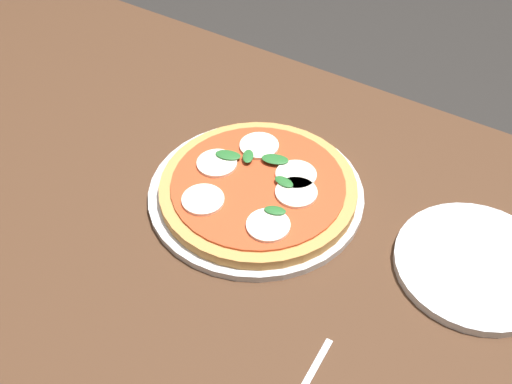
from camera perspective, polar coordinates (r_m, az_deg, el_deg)
The scene contains 4 objects.
dining_table at distance 1.09m, azimuth -4.89°, elevation -4.48°, with size 1.59×0.85×0.77m.
serving_tray at distance 1.01m, azimuth -0.00°, elevation -0.16°, with size 0.34×0.34×0.01m, color silver.
pizza at distance 1.00m, azimuth 0.18°, elevation 0.39°, with size 0.31×0.31×0.03m.
plate_white at distance 0.97m, azimuth 19.00°, elevation -6.14°, with size 0.23×0.23×0.01m, color white.
Camera 1 is at (-0.45, 0.55, 1.50)m, focal length 44.95 mm.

